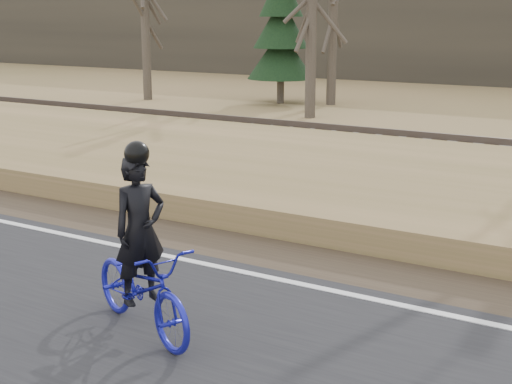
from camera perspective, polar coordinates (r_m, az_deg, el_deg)
The scene contains 12 objects.
ground at distance 9.70m, azimuth -4.60°, elevation -6.49°, with size 120.00×120.00×0.00m, color #96744C.
road at distance 7.95m, azimuth -15.24°, elevation -11.54°, with size 120.00×6.00×0.06m, color black.
edge_line at distance 9.83m, azimuth -3.94°, elevation -5.79°, with size 120.00×0.12×0.01m, color silver.
shoulder at distance 10.64m, azimuth -0.88°, elevation -4.46°, with size 120.00×1.60×0.04m, color #473A2B.
embankment at distance 13.13m, azimuth 5.97°, elevation -0.03°, with size 120.00×5.00×0.44m, color #96744C.
ballast at distance 16.58m, azimuth 11.49°, elevation 2.73°, with size 120.00×3.00×0.45m, color slate.
railroad at distance 16.53m, azimuth 11.55°, elevation 3.76°, with size 120.00×2.40×0.29m.
cyclist at distance 7.71m, azimuth -9.13°, elevation -6.50°, with size 2.03×1.35×2.09m.
bare_tree_far_left at distance 29.56m, azimuth -8.87°, elevation 13.56°, with size 0.36×0.36×6.46m, color #50473A.
bare_tree_left at distance 27.68m, azimuth 6.18°, elevation 14.23°, with size 0.36×0.36×7.05m, color #50473A.
bare_tree_near_left at distance 24.04m, azimuth 4.47°, elevation 13.95°, with size 0.36×0.36×6.76m, color #50473A.
conifer at distance 28.01m, azimuth 2.02°, elevation 13.23°, with size 2.60×2.60×6.35m.
Camera 1 is at (5.28, -7.40, 3.39)m, focal length 50.00 mm.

